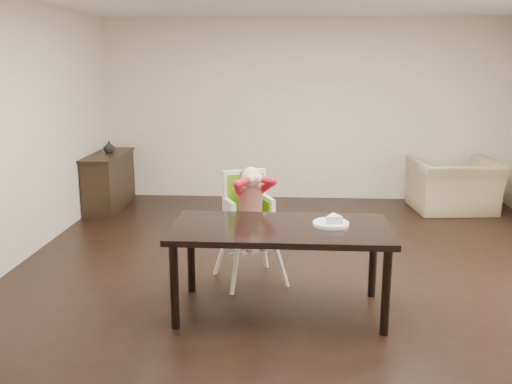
% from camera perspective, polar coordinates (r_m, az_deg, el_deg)
% --- Properties ---
extents(ground, '(7.00, 7.00, 0.00)m').
position_cam_1_polar(ground, '(5.56, 5.13, -9.00)').
color(ground, black).
rests_on(ground, ground).
extents(room_walls, '(6.02, 7.02, 2.71)m').
position_cam_1_polar(room_walls, '(5.16, 5.55, 10.48)').
color(room_walls, beige).
rests_on(room_walls, ground).
extents(dining_table, '(1.80, 0.90, 0.75)m').
position_cam_1_polar(dining_table, '(4.72, 2.46, -4.37)').
color(dining_table, black).
rests_on(dining_table, ground).
extents(high_chair, '(0.61, 0.61, 1.12)m').
position_cam_1_polar(high_chair, '(5.38, -0.68, -0.87)').
color(high_chair, white).
rests_on(high_chair, ground).
extents(plate, '(0.40, 0.40, 0.09)m').
position_cam_1_polar(plate, '(4.75, 7.60, -2.97)').
color(plate, white).
rests_on(plate, dining_table).
extents(armchair, '(1.20, 0.85, 0.99)m').
position_cam_1_polar(armchair, '(8.42, 19.27, 1.42)').
color(armchair, tan).
rests_on(armchair, ground).
extents(sideboard, '(0.44, 1.26, 0.79)m').
position_cam_1_polar(sideboard, '(8.43, -14.48, 1.10)').
color(sideboard, black).
rests_on(sideboard, ground).
extents(vase, '(0.21, 0.21, 0.16)m').
position_cam_1_polar(vase, '(8.43, -14.47, 4.38)').
color(vase, '#99999E').
rests_on(vase, sideboard).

